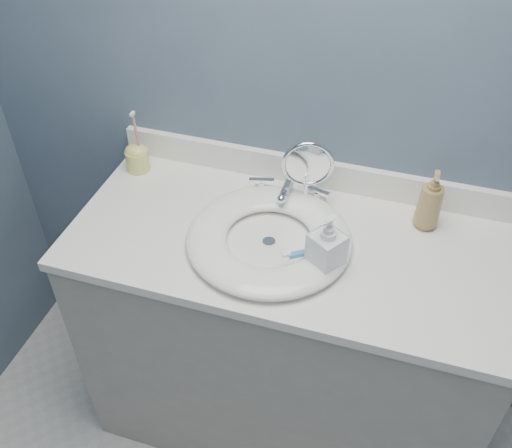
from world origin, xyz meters
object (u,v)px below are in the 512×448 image
at_px(soap_bottle_amber, 431,200).
at_px(soap_bottle_clear, 327,244).
at_px(makeup_mirror, 307,172).
at_px(toothbrush_holder, 137,157).

distance_m(soap_bottle_amber, soap_bottle_clear, 0.34).
xyz_separation_m(soap_bottle_amber, soap_bottle_clear, (-0.23, -0.25, -0.00)).
relative_size(makeup_mirror, toothbrush_holder, 1.04).
relative_size(soap_bottle_amber, toothbrush_holder, 0.87).
distance_m(makeup_mirror, toothbrush_holder, 0.55).
distance_m(makeup_mirror, soap_bottle_clear, 0.27).
bearing_deg(makeup_mirror, toothbrush_holder, 163.16).
xyz_separation_m(makeup_mirror, soap_bottle_amber, (0.34, 0.01, -0.03)).
relative_size(makeup_mirror, soap_bottle_clear, 1.25).
bearing_deg(soap_bottle_clear, makeup_mirror, 148.11).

